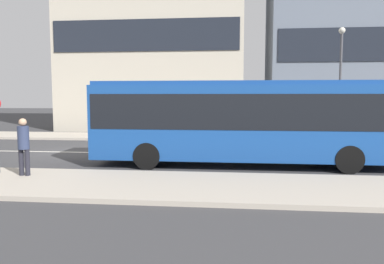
# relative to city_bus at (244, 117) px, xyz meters

# --- Properties ---
(ground_plane) EXTENTS (120.00, 120.00, 0.00)m
(ground_plane) POSITION_rel_city_bus_xyz_m (-7.81, 2.43, -1.81)
(ground_plane) COLOR #3A3A3D
(sidewalk_far) EXTENTS (44.00, 3.50, 0.13)m
(sidewalk_far) POSITION_rel_city_bus_xyz_m (-7.81, 8.68, -1.74)
(sidewalk_far) COLOR #B2A899
(sidewalk_far) RESTS_ON ground_plane
(lane_centerline) EXTENTS (41.80, 0.16, 0.01)m
(lane_centerline) POSITION_rel_city_bus_xyz_m (-7.81, 2.43, -1.81)
(lane_centerline) COLOR silver
(lane_centerline) RESTS_ON ground_plane
(city_bus) EXTENTS (11.21, 2.64, 3.14)m
(city_bus) POSITION_rel_city_bus_xyz_m (0.00, 0.00, 0.00)
(city_bus) COLOR #194793
(city_bus) RESTS_ON ground_plane
(parked_car_0) EXTENTS (4.07, 1.86, 1.29)m
(parked_car_0) POSITION_rel_city_bus_xyz_m (6.02, 5.97, -1.19)
(parked_car_0) COLOR navy
(parked_car_0) RESTS_ON ground_plane
(pedestrian_near_stop) EXTENTS (0.35, 0.34, 1.79)m
(pedestrian_near_stop) POSITION_rel_city_bus_xyz_m (-6.88, -3.22, -0.66)
(pedestrian_near_stop) COLOR #23232D
(pedestrian_near_stop) RESTS_ON sidewalk_near
(street_lamp) EXTENTS (0.36, 0.36, 6.29)m
(street_lamp) POSITION_rel_city_bus_xyz_m (5.60, 8.00, 2.21)
(street_lamp) COLOR #4C4C51
(street_lamp) RESTS_ON sidewalk_far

